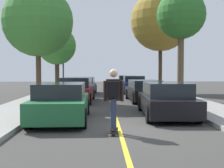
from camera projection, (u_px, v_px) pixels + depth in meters
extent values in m
plane|color=#3D3A38|center=(119.00, 127.00, 9.44)|extent=(80.00, 80.00, 0.00)
cube|color=gold|center=(114.00, 111.00, 13.44)|extent=(0.12, 39.20, 0.01)
cube|color=#1E5B33|center=(61.00, 107.00, 10.68)|extent=(1.89, 4.37, 0.67)
cube|color=black|center=(61.00, 90.00, 10.62)|extent=(1.64, 2.60, 0.50)
cylinder|color=black|center=(83.00, 118.00, 9.27)|extent=(0.23, 0.64, 0.64)
cylinder|color=black|center=(28.00, 119.00, 9.18)|extent=(0.23, 0.64, 0.64)
cylinder|color=black|center=(87.00, 107.00, 12.20)|extent=(0.23, 0.64, 0.64)
cylinder|color=black|center=(45.00, 107.00, 12.11)|extent=(0.23, 0.64, 0.64)
cube|color=maroon|center=(77.00, 93.00, 17.15)|extent=(1.92, 4.74, 0.68)
cube|color=black|center=(77.00, 82.00, 17.28)|extent=(1.64, 2.73, 0.54)
cylinder|color=black|center=(89.00, 99.00, 15.51)|extent=(0.24, 0.65, 0.64)
cylinder|color=black|center=(57.00, 99.00, 15.51)|extent=(0.24, 0.65, 0.64)
cylinder|color=black|center=(93.00, 94.00, 18.80)|extent=(0.24, 0.65, 0.64)
cylinder|color=black|center=(66.00, 94.00, 18.80)|extent=(0.24, 0.65, 0.64)
cube|color=#196066|center=(83.00, 88.00, 23.10)|extent=(1.95, 4.40, 0.62)
cube|color=black|center=(83.00, 80.00, 23.28)|extent=(1.68, 2.58, 0.49)
cylinder|color=black|center=(93.00, 91.00, 21.63)|extent=(0.24, 0.65, 0.64)
cylinder|color=black|center=(70.00, 91.00, 21.63)|extent=(0.24, 0.65, 0.64)
cylinder|color=black|center=(95.00, 89.00, 24.58)|extent=(0.24, 0.65, 0.64)
cylinder|color=black|center=(75.00, 89.00, 24.58)|extent=(0.24, 0.65, 0.64)
cube|color=black|center=(166.00, 104.00, 11.77)|extent=(1.97, 4.66, 0.63)
cube|color=black|center=(166.00, 89.00, 11.63)|extent=(1.68, 2.68, 0.52)
cylinder|color=black|center=(141.00, 104.00, 13.37)|extent=(0.24, 0.65, 0.64)
cylinder|color=black|center=(178.00, 104.00, 13.37)|extent=(0.24, 0.65, 0.64)
cylinder|color=black|center=(149.00, 114.00, 10.18)|extent=(0.24, 0.65, 0.64)
cylinder|color=black|center=(199.00, 114.00, 10.18)|extent=(0.24, 0.65, 0.64)
cube|color=black|center=(145.00, 93.00, 17.50)|extent=(1.96, 4.58, 0.61)
cube|color=black|center=(145.00, 84.00, 17.53)|extent=(1.69, 2.88, 0.45)
cylinder|color=black|center=(127.00, 94.00, 19.02)|extent=(0.24, 0.65, 0.64)
cylinder|color=black|center=(154.00, 94.00, 19.13)|extent=(0.24, 0.65, 0.64)
cylinder|color=black|center=(134.00, 98.00, 15.90)|extent=(0.24, 0.65, 0.64)
cylinder|color=black|center=(166.00, 98.00, 16.00)|extent=(0.24, 0.65, 0.64)
cube|color=navy|center=(133.00, 86.00, 23.96)|extent=(1.78, 4.29, 0.75)
cube|color=black|center=(134.00, 79.00, 23.82)|extent=(1.55, 2.52, 0.45)
cylinder|color=black|center=(123.00, 88.00, 25.38)|extent=(0.23, 0.64, 0.64)
cylinder|color=black|center=(141.00, 88.00, 25.41)|extent=(0.23, 0.64, 0.64)
cylinder|color=black|center=(125.00, 90.00, 22.53)|extent=(0.23, 0.64, 0.64)
cylinder|color=black|center=(146.00, 90.00, 22.55)|extent=(0.23, 0.64, 0.64)
cube|color=maroon|center=(127.00, 84.00, 29.81)|extent=(2.04, 4.65, 0.67)
cube|color=black|center=(127.00, 78.00, 29.79)|extent=(1.75, 2.71, 0.48)
cylinder|color=black|center=(118.00, 85.00, 31.42)|extent=(0.24, 0.65, 0.64)
cylinder|color=black|center=(135.00, 85.00, 31.41)|extent=(0.24, 0.65, 0.64)
cylinder|color=black|center=(119.00, 86.00, 28.23)|extent=(0.24, 0.65, 0.64)
cylinder|color=black|center=(137.00, 86.00, 28.23)|extent=(0.24, 0.65, 0.64)
cylinder|color=#4C3823|center=(39.00, 69.00, 17.06)|extent=(0.29, 0.29, 3.51)
sphere|color=#3D7F33|center=(38.00, 21.00, 16.94)|extent=(3.99, 3.99, 3.99)
cylinder|color=#3D2D1E|center=(57.00, 73.00, 24.13)|extent=(0.34, 0.34, 2.87)
sphere|color=#3D7F33|center=(57.00, 46.00, 24.03)|extent=(3.07, 3.07, 3.07)
cylinder|color=brown|center=(181.00, 64.00, 17.80)|extent=(0.37, 0.37, 4.05)
sphere|color=#2D6B28|center=(181.00, 15.00, 17.67)|extent=(2.88, 2.88, 2.88)
cylinder|color=#3D2D1E|center=(160.00, 66.00, 24.01)|extent=(0.29, 0.29, 3.99)
sphere|color=olive|center=(161.00, 21.00, 23.85)|extent=(4.80, 4.80, 4.80)
cylinder|color=#38383D|center=(63.00, 62.00, 24.72)|extent=(0.12, 0.12, 4.70)
cube|color=#EAE5C6|center=(63.00, 32.00, 24.61)|extent=(0.36, 0.24, 0.20)
cube|color=black|center=(113.00, 130.00, 8.52)|extent=(0.31, 0.86, 0.02)
cylinder|color=beige|center=(111.00, 130.00, 8.87)|extent=(0.03, 0.06, 0.06)
cylinder|color=beige|center=(118.00, 130.00, 8.85)|extent=(0.03, 0.06, 0.06)
cylinder|color=beige|center=(109.00, 135.00, 8.19)|extent=(0.03, 0.06, 0.06)
cylinder|color=beige|center=(116.00, 135.00, 8.18)|extent=(0.03, 0.06, 0.06)
cube|color=#99999E|center=(114.00, 129.00, 8.86)|extent=(0.10, 0.05, 0.02)
cube|color=#99999E|center=(113.00, 134.00, 8.18)|extent=(0.10, 0.05, 0.02)
cube|color=black|center=(114.00, 127.00, 8.74)|extent=(0.13, 0.27, 0.06)
cube|color=black|center=(113.00, 130.00, 8.30)|extent=(0.13, 0.27, 0.06)
cylinder|color=#283351|center=(114.00, 113.00, 8.62)|extent=(0.17, 0.17, 0.85)
cylinder|color=#283351|center=(113.00, 114.00, 8.38)|extent=(0.17, 0.17, 0.85)
cube|color=black|center=(114.00, 90.00, 8.47)|extent=(0.42, 0.26, 0.60)
sphere|color=tan|center=(114.00, 73.00, 8.45)|extent=(0.23, 0.23, 0.23)
cylinder|color=black|center=(105.00, 91.00, 8.49)|extent=(0.10, 0.10, 0.58)
cylinder|color=black|center=(122.00, 91.00, 8.45)|extent=(0.10, 0.10, 0.58)
cube|color=black|center=(113.00, 89.00, 8.27)|extent=(0.32, 0.21, 0.44)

